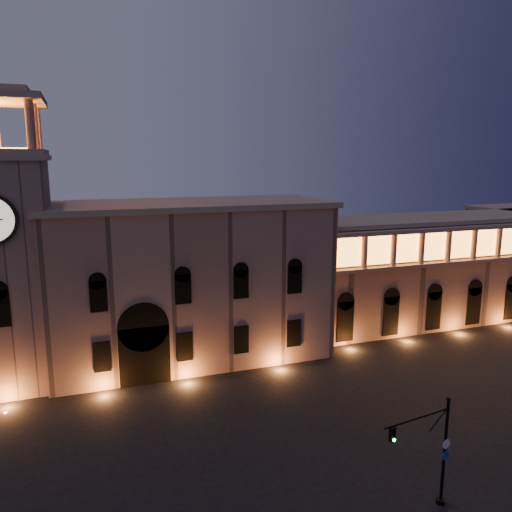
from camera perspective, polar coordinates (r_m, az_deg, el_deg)
name	(u,v)px	position (r m, az deg, el deg)	size (l,w,h in m)	color
ground	(280,458)	(40.58, 2.76, -22.06)	(160.00, 160.00, 0.00)	black
government_building	(190,281)	(56.08, -7.56, -2.85)	(30.80, 12.80, 17.60)	#906C5E
clock_tower	(2,261)	(53.85, -27.01, -0.49)	(9.80, 9.80, 32.40)	#906C5E
colonnade_wing	(431,268)	(72.80, 19.38, -1.32)	(40.60, 11.50, 14.50)	#8A6658
traffic_light	(434,453)	(35.63, 19.71, -20.39)	(5.43, 1.19, 7.51)	black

